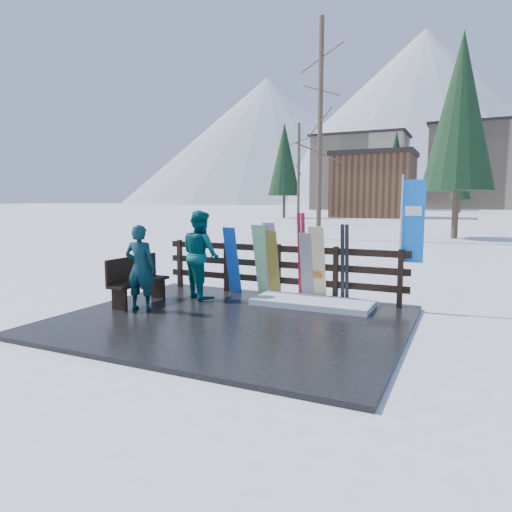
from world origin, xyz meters
The scene contains 19 objects.
ground centered at (0.00, 0.00, 0.00)m, with size 700.00×700.00×0.00m, color white.
deck centered at (0.00, 0.00, 0.04)m, with size 6.00×5.00×0.08m, color black.
fence centered at (0.00, 2.20, 0.74)m, with size 5.60×0.10×1.15m.
snow_patch centered at (1.00, 1.60, 0.14)m, with size 2.38×1.00×0.12m, color white.
bench centered at (-2.33, 0.26, 0.60)m, with size 0.41×1.50×0.97m.
snowboard_0 centered at (-1.03, 1.98, 0.84)m, with size 0.30×0.03×1.55m, color blue.
snowboard_1 centered at (-0.30, 1.98, 0.87)m, with size 0.31×0.03×1.63m, color white.
snowboard_2 centered at (-0.03, 1.98, 0.81)m, with size 0.26×0.03×1.50m, color yellow.
snowboard_3 centered at (-0.07, 1.98, 0.90)m, with size 0.28×0.03×1.67m, color white.
snowboard_4 centered at (0.74, 1.98, 0.80)m, with size 0.27×0.03×1.46m, color black.
snowboard_5 centered at (0.97, 1.98, 0.87)m, with size 0.32×0.03×1.61m, color white.
ski_pair_a centered at (0.60, 2.05, 1.00)m, with size 0.17×0.20×1.85m.
ski_pair_b centered at (1.52, 2.05, 0.89)m, with size 0.17×0.18×1.63m.
rental_flag centered at (2.74, 2.25, 1.69)m, with size 0.45×0.04×2.60m.
person_front centered at (-1.89, -0.14, 0.90)m, with size 0.60×0.39×1.65m, color #0E493E.
person_back centered at (-1.44, 1.30, 1.03)m, with size 0.92×0.72×1.90m, color #085859.
resort_buildings centered at (1.03, 115.41, 9.81)m, with size 73.00×87.60×22.60m.
trees centered at (3.63, 46.42, 5.90)m, with size 42.21×68.93×13.50m.
mountains centered at (-10.50, 328.41, 50.20)m, with size 520.00×260.00×120.00m.
Camera 1 is at (3.78, -7.03, 2.17)m, focal length 32.00 mm.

